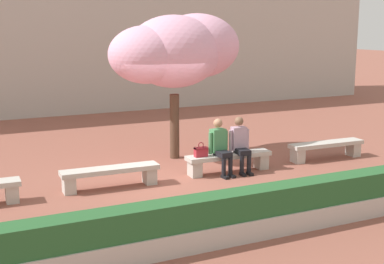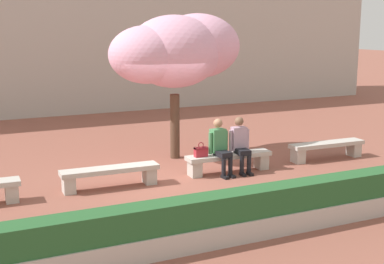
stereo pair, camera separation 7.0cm
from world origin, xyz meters
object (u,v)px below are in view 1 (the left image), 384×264
Objects in this scene: stone_bench_near_west at (110,174)px; stone_bench_center at (229,159)px; person_seated_right at (240,142)px; handbag at (201,151)px; stone_bench_near_east at (326,147)px; cherry_tree_main at (177,51)px; person_seated_left at (220,145)px.

stone_bench_near_west is 2.87m from stone_bench_center.
handbag is (-0.99, 0.06, -0.12)m from person_seated_right.
cherry_tree_main reaches higher than stone_bench_near_east.
stone_bench_center is at bearing 0.00° from stone_bench_near_west.
handbag is at bearing -97.37° from cherry_tree_main.
cherry_tree_main is (0.24, 1.86, 2.18)m from handbag.
person_seated_left is at bearing -1.18° from stone_bench_near_west.
handbag is (-3.60, 0.01, 0.27)m from stone_bench_near_east.
stone_bench_near_east is 4.55m from cherry_tree_main.
stone_bench_near_west is 1.63× the size of person_seated_left.
handbag is at bearing 176.33° from person_seated_right.
person_seated_left is (-0.27, -0.05, 0.39)m from stone_bench_center.
person_seated_right is 0.35× the size of cherry_tree_main.
cherry_tree_main is at bearing 96.34° from person_seated_left.
person_seated_left reaches higher than stone_bench_near_east.
stone_bench_near_west is 2.16m from handbag.
stone_bench_center is 1.00× the size of stone_bench_near_east.
stone_bench_near_west is 6.18× the size of handbag.
person_seated_right reaches higher than handbag.
stone_bench_near_west is 1.63× the size of person_seated_right.
stone_bench_near_west is 1.00× the size of stone_bench_near_east.
cherry_tree_main is (-0.21, 1.93, 2.06)m from person_seated_left.
stone_bench_near_east is (2.87, 0.00, 0.00)m from stone_bench_center.
person_seated_left is 0.54m from person_seated_right.
stone_bench_near_east is at bearing 0.00° from stone_bench_near_west.
person_seated_right reaches higher than stone_bench_near_east.
stone_bench_near_east is (5.74, 0.00, 0.00)m from stone_bench_near_west.
stone_bench_near_east is at bearing -29.20° from cherry_tree_main.
person_seated_right is (0.54, 0.00, 0.00)m from person_seated_left.
person_seated_left is at bearing -168.88° from stone_bench_center.
handbag is 0.09× the size of cherry_tree_main.
stone_bench_near_west is 1.00× the size of stone_bench_center.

